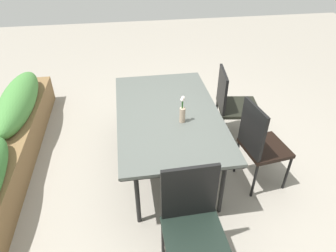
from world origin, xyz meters
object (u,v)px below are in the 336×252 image
dining_table (168,116)px  chair_near_left (259,142)px  chair_end_left (193,221)px  flower_vase (182,111)px  planter_box (6,149)px  chair_near_right (232,102)px

dining_table → chair_near_left: bearing=-115.5°
chair_end_left → flower_vase: (1.04, -0.12, 0.32)m
dining_table → planter_box: 1.82m
flower_vase → chair_end_left: bearing=173.6°
dining_table → chair_near_right: 0.98m
chair_near_right → chair_near_left: chair_near_left is taller
planter_box → chair_near_left: bearing=-101.9°
chair_end_left → flower_vase: bearing=-97.8°
chair_end_left → planter_box: bearing=-39.2°
chair_end_left → chair_near_left: (0.82, -0.88, 0.02)m
dining_table → chair_near_right: chair_near_right is taller
dining_table → chair_end_left: size_ratio=1.85×
dining_table → chair_end_left: bearing=179.9°
chair_near_right → planter_box: size_ratio=0.28×
dining_table → planter_box: size_ratio=0.53×
chair_near_left → flower_vase: size_ratio=3.42×
chair_end_left → chair_near_left: bearing=-138.4°
chair_near_left → chair_end_left: bearing=-55.0°
chair_near_right → chair_end_left: bearing=-19.8°
flower_vase → planter_box: flower_vase is taller
planter_box → chair_end_left: bearing=-127.8°
chair_end_left → chair_near_right: bearing=-119.3°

